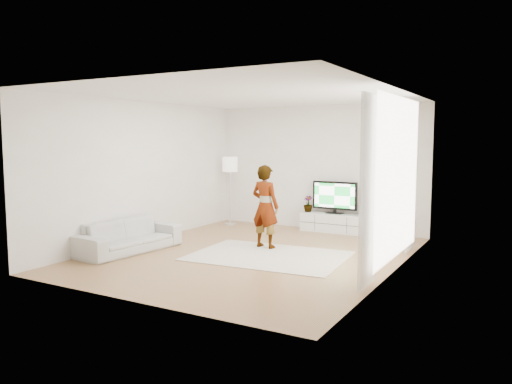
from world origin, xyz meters
The scene contains 17 objects.
floor centered at (0.00, 0.00, 0.00)m, with size 6.00×6.00×0.00m, color #AC7F4E.
ceiling centered at (0.00, 0.00, 2.80)m, with size 6.00×6.00×0.00m, color white.
wall_left centered at (-2.50, 0.00, 1.40)m, with size 0.02×6.00×2.80m, color white.
wall_right centered at (2.50, 0.00, 1.40)m, with size 0.02×6.00×2.80m, color white.
wall_back centered at (0.00, 3.00, 1.40)m, with size 5.00×0.02×2.80m, color white.
wall_front centered at (0.00, -3.00, 1.40)m, with size 5.00×0.02×2.80m, color white.
window centered at (2.48, 0.30, 1.45)m, with size 0.01×2.60×2.50m, color white.
curtain_near centered at (2.40, -1.00, 1.35)m, with size 0.04×0.70×2.60m, color white.
curtain_far centered at (2.40, 1.60, 1.35)m, with size 0.04×0.70×2.60m, color white.
media_console centered at (0.50, 2.76, 0.21)m, with size 1.47×0.42×0.41m.
television centered at (0.50, 2.79, 0.80)m, with size 1.02×0.20×0.71m.
game_console centered at (1.14, 2.76, 0.53)m, with size 0.08×0.18×0.23m.
potted_plant centered at (-0.12, 2.77, 0.59)m, with size 0.20×0.20×0.36m, color #3F7238.
rug centered at (0.33, 0.02, 0.01)m, with size 2.64×1.90×0.01m, color beige.
player centered at (-0.05, 0.59, 0.79)m, with size 0.57×0.37×1.56m, color #334772.
sofa centered at (-2.07, -0.91, 0.29)m, with size 1.98×0.78×0.58m, color beige.
floor_lamp centered at (-2.05, 2.50, 1.38)m, with size 0.36×0.36×1.63m.
Camera 1 is at (4.37, -7.56, 2.04)m, focal length 35.00 mm.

